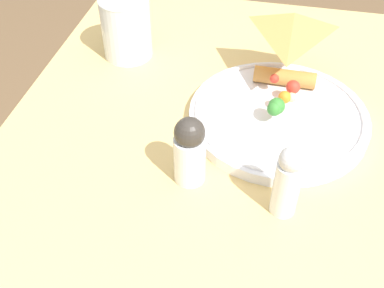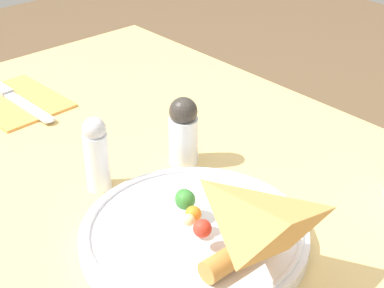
{
  "view_description": "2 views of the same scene",
  "coord_description": "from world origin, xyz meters",
  "px_view_note": "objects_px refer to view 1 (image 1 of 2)",
  "views": [
    {
      "loc": [
        -0.39,
        -0.04,
        1.18
      ],
      "look_at": [
        0.01,
        0.05,
        0.79
      ],
      "focal_mm": 45.0,
      "sensor_mm": 36.0,
      "label": 1
    },
    {
      "loc": [
        0.5,
        -0.38,
        1.15
      ],
      "look_at": [
        0.04,
        0.03,
        0.79
      ],
      "focal_mm": 55.0,
      "sensor_mm": 36.0,
      "label": 2
    }
  ],
  "objects_px": {
    "dining_table": "(226,246)",
    "pepper_shaker": "(189,153)",
    "plate_pizza": "(279,113)",
    "salt_shaker": "(288,181)",
    "milk_glass": "(126,28)"
  },
  "relations": [
    {
      "from": "dining_table",
      "to": "pepper_shaker",
      "type": "distance_m",
      "value": 0.19
    },
    {
      "from": "dining_table",
      "to": "plate_pizza",
      "type": "distance_m",
      "value": 0.2
    },
    {
      "from": "plate_pizza",
      "to": "pepper_shaker",
      "type": "xyz_separation_m",
      "value": [
        -0.14,
        0.1,
        0.03
      ]
    },
    {
      "from": "pepper_shaker",
      "to": "salt_shaker",
      "type": "bearing_deg",
      "value": -100.9
    },
    {
      "from": "dining_table",
      "to": "plate_pizza",
      "type": "xyz_separation_m",
      "value": [
        0.13,
        -0.05,
        0.15
      ]
    },
    {
      "from": "dining_table",
      "to": "pepper_shaker",
      "type": "xyz_separation_m",
      "value": [
        -0.0,
        0.05,
        0.18
      ]
    },
    {
      "from": "plate_pizza",
      "to": "pepper_shaker",
      "type": "bearing_deg",
      "value": 144.28
    },
    {
      "from": "dining_table",
      "to": "milk_glass",
      "type": "height_order",
      "value": "milk_glass"
    },
    {
      "from": "dining_table",
      "to": "plate_pizza",
      "type": "relative_size",
      "value": 3.84
    },
    {
      "from": "milk_glass",
      "to": "dining_table",
      "type": "bearing_deg",
      "value": -139.87
    },
    {
      "from": "dining_table",
      "to": "milk_glass",
      "type": "xyz_separation_m",
      "value": [
        0.25,
        0.21,
        0.18
      ]
    },
    {
      "from": "milk_glass",
      "to": "pepper_shaker",
      "type": "bearing_deg",
      "value": -147.98
    },
    {
      "from": "plate_pizza",
      "to": "dining_table",
      "type": "bearing_deg",
      "value": 160.82
    },
    {
      "from": "plate_pizza",
      "to": "pepper_shaker",
      "type": "distance_m",
      "value": 0.17
    },
    {
      "from": "milk_glass",
      "to": "salt_shaker",
      "type": "xyz_separation_m",
      "value": [
        -0.27,
        -0.27,
        0.0
      ]
    }
  ]
}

